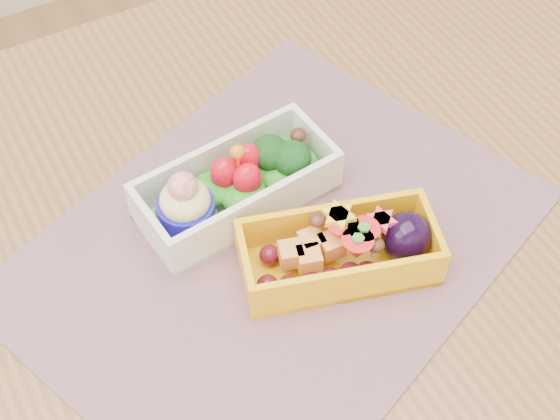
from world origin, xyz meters
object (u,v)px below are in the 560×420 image
bento_yellow (343,251)px  bento_white (236,186)px  placemat (275,244)px

bento_yellow → bento_white: bearing=131.1°
bento_yellow → placemat: bearing=144.3°
placemat → bento_yellow: (0.04, -0.05, 0.03)m
placemat → bento_white: size_ratio=2.35×
placemat → bento_yellow: 0.07m
placemat → bento_white: (-0.01, 0.06, 0.03)m
bento_white → bento_yellow: bento_white is taller
placemat → bento_white: bento_white is taller
bento_white → bento_yellow: (0.05, -0.11, -0.00)m
bento_white → bento_yellow: bearing=-71.4°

